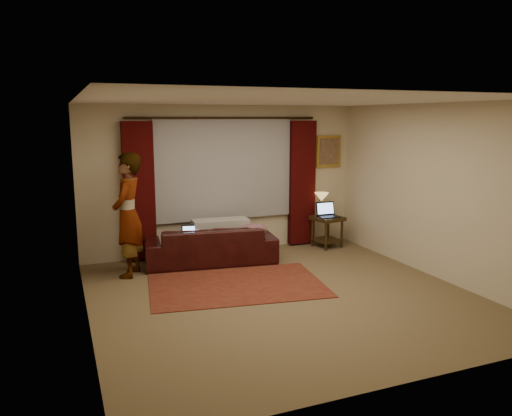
{
  "coord_description": "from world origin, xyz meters",
  "views": [
    {
      "loc": [
        -2.73,
        -5.87,
        2.39
      ],
      "look_at": [
        0.1,
        1.2,
        1.0
      ],
      "focal_mm": 35.0,
      "sensor_mm": 36.0,
      "label": 1
    }
  ],
  "objects": [
    {
      "name": "sofa",
      "position": [
        -0.46,
        1.84,
        0.43
      ],
      "size": [
        2.24,
        1.2,
        0.86
      ],
      "primitive_type": "imported",
      "rotation": [
        0.0,
        0.0,
        3.01
      ],
      "color": "black",
      "rests_on": "floor"
    },
    {
      "name": "laptop_table",
      "position": [
        1.86,
        1.99,
        0.71
      ],
      "size": [
        0.38,
        0.41,
        0.27
      ],
      "primitive_type": null,
      "rotation": [
        0.0,
        0.0,
        -0.02
      ],
      "color": "black",
      "rests_on": "end_table"
    },
    {
      "name": "laptop_sofa",
      "position": [
        -0.8,
        1.78,
        0.54
      ],
      "size": [
        0.39,
        0.41,
        0.22
      ],
      "primitive_type": null,
      "rotation": [
        0.0,
        0.0,
        -0.3
      ],
      "color": "black",
      "rests_on": "sofa"
    },
    {
      "name": "sheer_curtain",
      "position": [
        0.0,
        2.44,
        1.5
      ],
      "size": [
        2.5,
        0.05,
        1.8
      ],
      "primitive_type": "cube",
      "color": "#929299",
      "rests_on": "wall_back"
    },
    {
      "name": "wall_front",
      "position": [
        0.0,
        -2.5,
        1.3
      ],
      "size": [
        5.0,
        0.02,
        2.6
      ],
      "primitive_type": "cube",
      "color": "beige",
      "rests_on": "ground"
    },
    {
      "name": "curtain_rod",
      "position": [
        0.0,
        2.39,
        2.38
      ],
      "size": [
        0.04,
        0.04,
        3.4
      ],
      "primitive_type": "cylinder",
      "color": "black",
      "rests_on": "wall_back"
    },
    {
      "name": "ceiling",
      "position": [
        0.0,
        0.0,
        2.6
      ],
      "size": [
        5.0,
        5.0,
        0.02
      ],
      "primitive_type": "cube",
      "color": "silver",
      "rests_on": "ground"
    },
    {
      "name": "person",
      "position": [
        -1.79,
        1.66,
        0.94
      ],
      "size": [
        0.73,
        0.73,
        1.88
      ],
      "primitive_type": "imported",
      "rotation": [
        0.0,
        0.0,
        -1.98
      ],
      "color": "#A09F9A",
      "rests_on": "floor"
    },
    {
      "name": "clothing_pile",
      "position": [
        0.23,
        1.66,
        0.53
      ],
      "size": [
        0.51,
        0.4,
        0.2
      ],
      "primitive_type": "ellipsoid",
      "rotation": [
        0.0,
        0.0,
        -0.07
      ],
      "color": "#7C4E58",
      "rests_on": "sofa"
    },
    {
      "name": "wall_left",
      "position": [
        -2.5,
        0.0,
        1.3
      ],
      "size": [
        0.02,
        5.0,
        2.6
      ],
      "primitive_type": "cube",
      "color": "beige",
      "rests_on": "ground"
    },
    {
      "name": "drape_right",
      "position": [
        1.5,
        2.39,
        1.18
      ],
      "size": [
        0.5,
        0.14,
        2.3
      ],
      "primitive_type": "cube",
      "color": "#330505",
      "rests_on": "floor"
    },
    {
      "name": "throw_blanket",
      "position": [
        -0.23,
        1.99,
        0.88
      ],
      "size": [
        0.97,
        0.44,
        0.11
      ],
      "primitive_type": "cube",
      "rotation": [
        0.0,
        0.0,
        -0.07
      ],
      "color": "#A09F9A",
      "rests_on": "sofa"
    },
    {
      "name": "drape_left",
      "position": [
        -1.5,
        2.39,
        1.18
      ],
      "size": [
        0.5,
        0.14,
        2.3
      ],
      "primitive_type": "cube",
      "color": "#330505",
      "rests_on": "floor"
    },
    {
      "name": "end_table",
      "position": [
        1.87,
        2.05,
        0.29
      ],
      "size": [
        0.59,
        0.59,
        0.58
      ],
      "primitive_type": "cube",
      "rotation": [
        0.0,
        0.0,
        0.2
      ],
      "color": "black",
      "rests_on": "floor"
    },
    {
      "name": "picture_frame",
      "position": [
        2.1,
        2.47,
        1.75
      ],
      "size": [
        0.5,
        0.04,
        0.6
      ],
      "primitive_type": "cube",
      "color": "#B58E33",
      "rests_on": "wall_back"
    },
    {
      "name": "floor",
      "position": [
        0.0,
        0.0,
        -0.01
      ],
      "size": [
        5.0,
        5.0,
        0.01
      ],
      "primitive_type": "cube",
      "color": "brown",
      "rests_on": "ground"
    },
    {
      "name": "wall_right",
      "position": [
        2.5,
        0.0,
        1.3
      ],
      "size": [
        0.02,
        5.0,
        2.6
      ],
      "primitive_type": "cube",
      "color": "beige",
      "rests_on": "ground"
    },
    {
      "name": "area_rug",
      "position": [
        -0.43,
        0.62,
        0.01
      ],
      "size": [
        2.68,
        1.99,
        0.01
      ],
      "primitive_type": "cube",
      "rotation": [
        0.0,
        0.0,
        -0.14
      ],
      "color": "maroon",
      "rests_on": "floor"
    },
    {
      "name": "wall_back",
      "position": [
        0.0,
        2.5,
        1.3
      ],
      "size": [
        5.0,
        0.02,
        2.6
      ],
      "primitive_type": "cube",
      "color": "beige",
      "rests_on": "ground"
    },
    {
      "name": "tiffany_lamp",
      "position": [
        1.83,
        2.21,
        0.79
      ],
      "size": [
        0.36,
        0.36,
        0.43
      ],
      "primitive_type": null,
      "rotation": [
        0.0,
        0.0,
        0.5
      ],
      "color": "olive",
      "rests_on": "end_table"
    }
  ]
}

